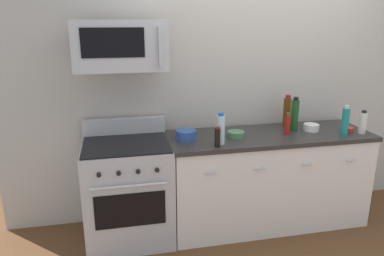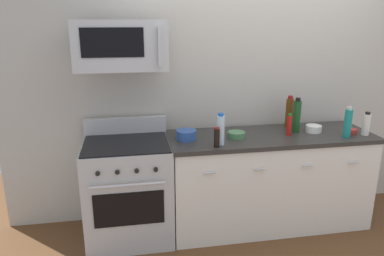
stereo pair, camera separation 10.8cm
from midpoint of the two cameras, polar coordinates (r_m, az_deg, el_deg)
The scene contains 16 objects.
ground_plane at distance 3.88m, azimuth 12.19°, elevation -14.09°, with size 6.01×6.01×0.00m, color brown.
back_wall at distance 3.77m, azimuth 11.11°, elevation 7.08°, with size 5.01×0.10×2.70m, color #B7B2A8.
counter_unit at distance 3.67m, azimuth 12.63°, elevation -7.89°, with size 1.92×0.66×0.92m.
range_oven at distance 3.41m, azimuth -8.94°, elevation -9.46°, with size 0.76×0.69×1.07m.
microwave at distance 3.12m, azimuth -10.03°, elevation 12.60°, with size 0.74×0.44×0.40m.
bottle_sparkling_teal at distance 3.61m, azimuth 23.88°, elevation 0.73°, with size 0.07×0.07×0.28m.
bottle_hot_sauce_red at distance 3.50m, azimuth 15.75°, elevation 0.44°, with size 0.05×0.05×0.21m.
bottle_wine_green at distance 3.60m, azimuth 16.82°, elevation 1.80°, with size 0.07×0.07×0.33m.
bottle_soy_sauce_dark at distance 3.07m, azimuth 4.89°, elevation -1.51°, with size 0.05×0.05×0.17m.
bottle_wine_amber at distance 3.75m, azimuth 15.72°, elevation 2.34°, with size 0.07×0.07×0.32m.
bottle_water_clear at distance 3.13m, azimuth 5.42°, elevation -0.27°, with size 0.07×0.07×0.28m.
bottle_vinegar_white at distance 3.76m, azimuth 26.23°, elevation 0.52°, with size 0.07×0.07×0.22m.
bowl_white_ceramic at distance 3.69m, azimuth 19.19°, elevation -0.07°, with size 0.15×0.15×0.06m.
bowl_red_small at distance 3.79m, azimuth 24.24°, elevation -0.41°, with size 0.11×0.11×0.04m.
bowl_green_glaze at distance 3.35m, azimuth 7.84°, elevation -1.01°, with size 0.16×0.16×0.05m.
bowl_blue_mixing at distance 3.27m, azimuth 0.02°, elevation -1.02°, with size 0.18×0.18×0.09m.
Camera 2 is at (-1.30, -3.07, 1.96)m, focal length 34.27 mm.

